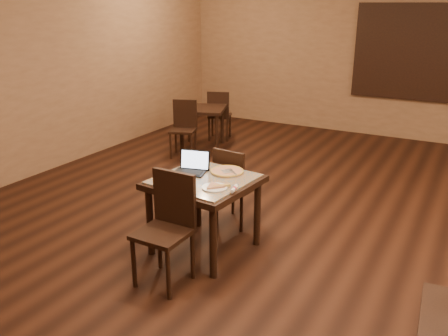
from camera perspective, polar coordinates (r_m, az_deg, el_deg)
The scene contains 16 objects.
ground at distance 4.87m, azimuth 7.02°, elevation -9.92°, with size 10.00×10.00×0.00m, color black.
wall_back at distance 9.14m, azimuth 19.70°, elevation 12.76°, with size 8.00×0.02×3.00m, color #976F4D.
mural at distance 9.03m, azimuth 22.87°, elevation 12.64°, with size 2.34×0.05×1.64m.
tiled_table at distance 4.60m, azimuth -2.39°, elevation -2.43°, with size 1.01×1.01×0.76m.
chair_main_near at distance 4.18m, azimuth -6.74°, elevation -6.42°, with size 0.44×0.44×0.99m.
chair_main_far at distance 5.17m, azimuth 1.13°, elevation -1.79°, with size 0.43×0.43×0.89m.
laptop at distance 4.73m, azimuth -3.87°, elevation 0.17°, with size 0.35×0.31×0.21m.
plate at distance 4.31m, azimuth -1.14°, elevation -2.36°, with size 0.24×0.24×0.01m, color white.
pizza_slice at distance 4.31m, azimuth -1.15°, elevation -2.17°, with size 0.20×0.20×0.02m, color #D3BB8C, non-canonical shape.
pizza_pan at distance 4.70m, azimuth 0.36°, elevation -0.54°, with size 0.32×0.32×0.01m, color silver.
pizza_whole at distance 4.70m, azimuth 0.36°, elevation -0.38°, with size 0.33×0.33×0.02m.
spatula at distance 4.67m, azimuth 0.46°, elevation -0.38°, with size 0.11×0.27×0.01m, color silver.
napkin_roll at distance 4.26m, azimuth 1.22°, elevation -2.50°, with size 0.07×0.16×0.04m.
other_table_b at distance 8.08m, azimuth -2.62°, elevation 6.46°, with size 0.95×0.95×0.69m.
other_table_b_chair_near at distance 7.68m, azimuth -4.84°, elevation 5.20°, with size 0.50×0.50×0.90m.
other_table_b_chair_far at distance 8.52m, azimuth -0.60°, elevation 6.67°, with size 0.50×0.50×0.90m.
Camera 1 is at (1.53, -3.97, 2.36)m, focal length 38.00 mm.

